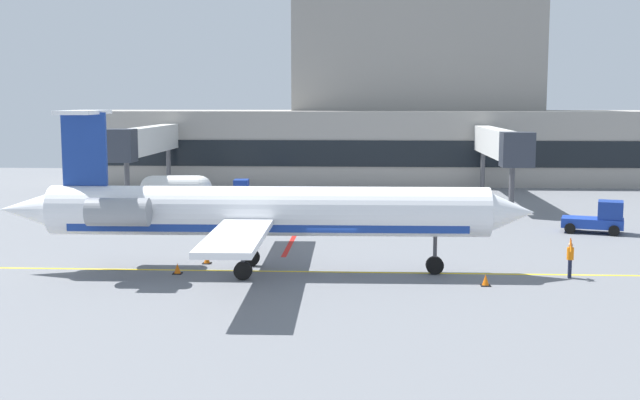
% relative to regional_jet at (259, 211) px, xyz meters
% --- Properties ---
extents(ground, '(120.00, 120.00, 0.11)m').
position_rel_regional_jet_xyz_m(ground, '(3.72, 0.07, -3.21)').
color(ground, slate).
extents(terminal_building, '(66.80, 12.57, 20.66)m').
position_rel_regional_jet_xyz_m(terminal_building, '(9.87, 46.64, 3.97)').
color(terminal_building, gray).
rests_on(terminal_building, ground).
extents(jet_bridge_west, '(2.40, 19.75, 6.33)m').
position_rel_regional_jet_xyz_m(jet_bridge_west, '(16.84, 29.46, 1.79)').
color(jet_bridge_west, silver).
rests_on(jet_bridge_west, ground).
extents(jet_bridge_east, '(2.40, 18.14, 6.44)m').
position_rel_regional_jet_xyz_m(jet_bridge_east, '(-14.28, 30.29, 1.89)').
color(jet_bridge_east, silver).
rests_on(jet_bridge_east, ground).
extents(regional_jet, '(27.23, 19.81, 8.25)m').
position_rel_regional_jet_xyz_m(regional_jet, '(0.00, 0.00, 0.00)').
color(regional_jet, white).
rests_on(regional_jet, ground).
extents(baggage_tug, '(4.26, 2.99, 2.17)m').
position_rel_regional_jet_xyz_m(baggage_tug, '(20.82, 13.27, -2.18)').
color(baggage_tug, '#19389E').
rests_on(baggage_tug, ground).
extents(pushback_tractor, '(3.04, 2.13, 2.11)m').
position_rel_regional_jet_xyz_m(pushback_tractor, '(-4.52, 26.20, -2.21)').
color(pushback_tractor, '#19389E').
rests_on(pushback_tractor, ground).
extents(fuel_tank, '(6.04, 2.36, 2.38)m').
position_rel_regional_jet_xyz_m(fuel_tank, '(-10.67, 26.59, -1.83)').
color(fuel_tank, white).
rests_on(fuel_tank, ground).
extents(marshaller, '(0.34, 0.83, 1.97)m').
position_rel_regional_jet_xyz_m(marshaller, '(15.50, -0.35, -2.16)').
color(marshaller, '#191E33').
rests_on(marshaller, ground).
extents(safety_cone_alpha, '(0.47, 0.47, 0.55)m').
position_rel_regional_jet_xyz_m(safety_cone_alpha, '(-4.14, -0.51, -2.92)').
color(safety_cone_alpha, orange).
rests_on(safety_cone_alpha, ground).
extents(safety_cone_bravo, '(0.47, 0.47, 0.55)m').
position_rel_regional_jet_xyz_m(safety_cone_bravo, '(-3.15, 2.07, -2.92)').
color(safety_cone_bravo, orange).
rests_on(safety_cone_bravo, ground).
extents(safety_cone_charlie, '(0.47, 0.47, 0.55)m').
position_rel_regional_jet_xyz_m(safety_cone_charlie, '(11.09, -2.26, -2.92)').
color(safety_cone_charlie, orange).
rests_on(safety_cone_charlie, ground).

